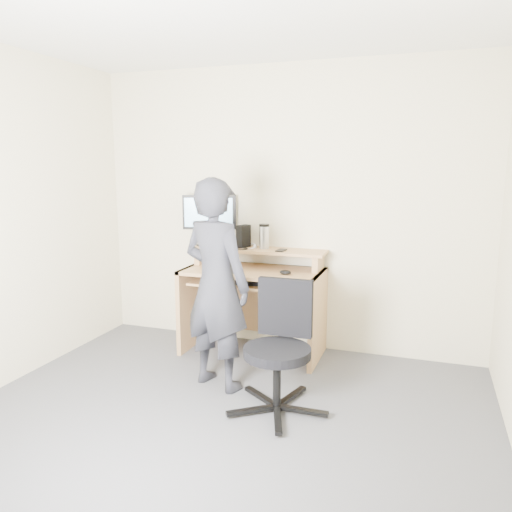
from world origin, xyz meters
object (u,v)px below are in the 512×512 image
Objects in this scene: monitor at (209,216)px; office_chair at (280,342)px; desk at (256,290)px; person at (216,285)px.

monitor is 1.63m from office_chair.
monitor reaches higher than office_chair.
desk is at bearing 116.76° from office_chair.
office_chair is 0.55× the size of person.
monitor is 0.56× the size of office_chair.
person is (-0.54, 0.19, 0.31)m from office_chair.
desk is 0.83m from person.
person is (-0.03, -0.80, 0.23)m from desk.
monitor is at bearing 169.37° from desk.
person reaches higher than monitor.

